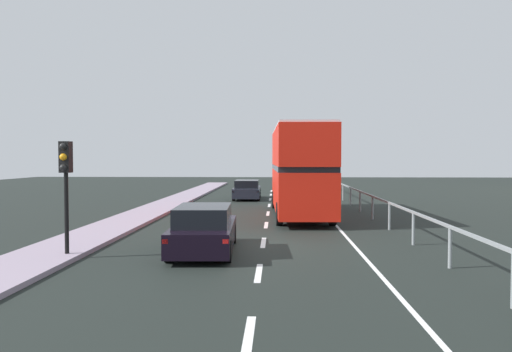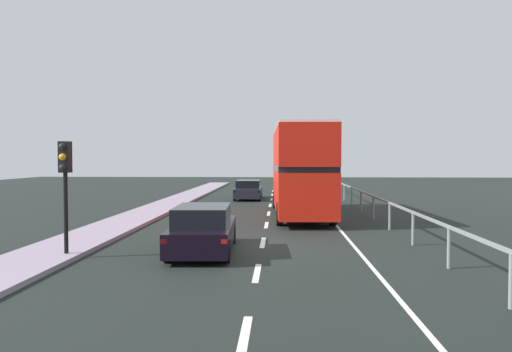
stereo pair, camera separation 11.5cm
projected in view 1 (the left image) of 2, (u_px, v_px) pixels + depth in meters
The scene contains 8 objects.
ground_plane at pixel (263, 247), 16.49m from camera, with size 74.23×120.00×0.10m, color black.
near_sidewalk_kerb at pixel (78, 242), 16.75m from camera, with size 2.19×80.00×0.14m, color gray.
lane_paint_markings at pixel (305, 216), 24.75m from camera, with size 3.16×46.00×0.01m.
bridge_side_railing at pixel (366, 197), 25.24m from camera, with size 0.10×42.00×1.13m.
double_decker_bus_red at pixel (300, 169), 24.89m from camera, with size 2.84×10.50×4.44m.
hatchback_car_near at pixel (204, 230), 15.24m from camera, with size 1.99×4.61×1.45m.
traffic_signal_pole at pixel (66, 170), 14.23m from camera, with size 0.30×0.42×3.24m.
sedan_car_ahead at pixel (247, 190), 35.08m from camera, with size 1.92×4.56×1.36m.
Camera 1 is at (0.45, -16.39, 2.89)m, focal length 34.81 mm.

